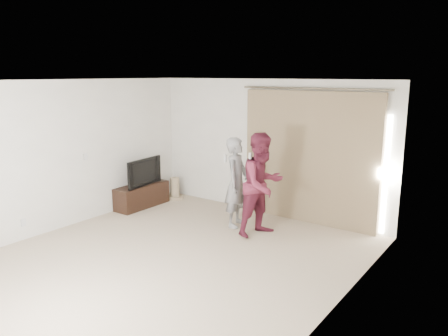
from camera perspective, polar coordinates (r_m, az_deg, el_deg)
The scene contains 10 objects.
floor at distance 6.71m, azimuth -6.62°, elevation -11.54°, with size 5.50×5.50×0.00m, color #BEA88E.
wall_back at distance 8.49m, azimuth 5.73°, elevation 2.71°, with size 5.00×0.04×2.60m, color silver.
wall_left at distance 8.17m, azimuth -19.96°, elevation 1.66°, with size 0.04×5.50×2.60m.
ceiling at distance 6.14m, azimuth -7.22°, elevation 11.25°, with size 5.00×5.50×0.01m, color white.
curtain at distance 8.03m, azimuth 11.11°, elevation 1.30°, with size 2.80×0.11×2.46m.
tv_console at distance 9.17m, azimuth -10.67°, elevation -3.56°, with size 0.42×1.20×0.46m, color black.
tv at distance 9.05m, azimuth -10.80°, elevation -0.46°, with size 0.96×0.13×0.56m, color black.
scratching_post at distance 9.64m, azimuth -6.43°, elevation -2.89°, with size 0.36×0.36×0.47m.
person_man at distance 7.76m, azimuth 1.66°, elevation -1.87°, with size 0.50×0.66×1.61m.
person_woman at distance 7.33m, azimuth 5.01°, elevation -2.17°, with size 0.89×1.01×1.75m.
Camera 1 is at (4.17, -4.51, 2.70)m, focal length 35.00 mm.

